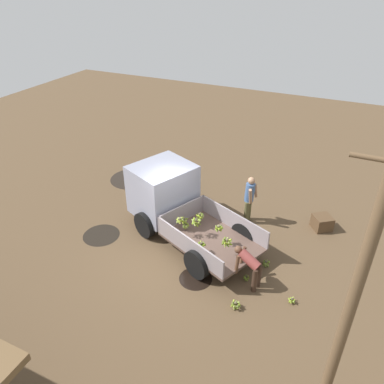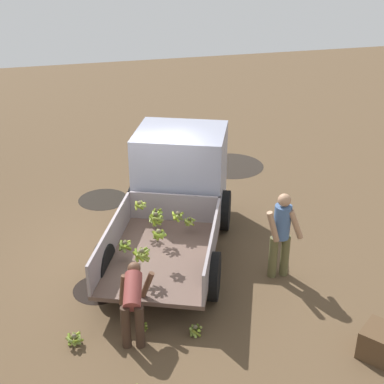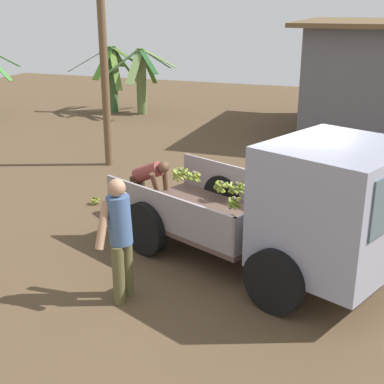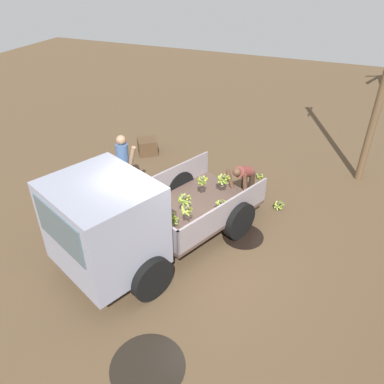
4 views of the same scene
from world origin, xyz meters
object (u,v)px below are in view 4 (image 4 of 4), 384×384
(cargo_truck, at_px, (122,222))
(person_foreground_visitor, at_px, (123,164))
(person_worker_loading, at_px, (244,177))
(banana_bunch_on_ground_1, at_px, (260,176))
(banana_bunch_on_ground_3, at_px, (211,185))
(banana_bunch_on_ground_2, at_px, (236,198))
(wooden_crate_0, at_px, (147,147))
(banana_bunch_on_ground_0, at_px, (279,205))

(cargo_truck, distance_m, person_foreground_visitor, 2.64)
(person_worker_loading, height_order, banana_bunch_on_ground_1, person_worker_loading)
(person_foreground_visitor, xyz_separation_m, banana_bunch_on_ground_3, (-1.18, 1.95, -0.85))
(person_foreground_visitor, xyz_separation_m, banana_bunch_on_ground_2, (-0.84, 2.74, -0.87))
(wooden_crate_0, bearing_deg, banana_bunch_on_ground_1, 86.86)
(person_foreground_visitor, relative_size, wooden_crate_0, 3.04)
(banana_bunch_on_ground_1, distance_m, banana_bunch_on_ground_2, 1.36)
(cargo_truck, bearing_deg, banana_bunch_on_ground_3, -166.50)
(banana_bunch_on_ground_1, bearing_deg, cargo_truck, -20.89)
(banana_bunch_on_ground_2, bearing_deg, wooden_crate_0, -114.45)
(cargo_truck, distance_m, person_worker_loading, 3.56)
(banana_bunch_on_ground_2, bearing_deg, person_foreground_visitor, -73.01)
(banana_bunch_on_ground_3, bearing_deg, banana_bunch_on_ground_2, 66.68)
(person_foreground_visitor, relative_size, banana_bunch_on_ground_0, 6.05)
(banana_bunch_on_ground_0, bearing_deg, wooden_crate_0, -108.28)
(cargo_truck, relative_size, person_foreground_visitor, 2.85)
(banana_bunch_on_ground_1, height_order, wooden_crate_0, wooden_crate_0)
(cargo_truck, bearing_deg, person_foreground_visitor, -125.90)
(cargo_truck, xyz_separation_m, banana_bunch_on_ground_1, (-4.43, 1.69, -1.02))
(person_worker_loading, distance_m, banana_bunch_on_ground_2, 0.64)
(person_worker_loading, height_order, wooden_crate_0, person_worker_loading)
(banana_bunch_on_ground_1, bearing_deg, banana_bunch_on_ground_3, -47.90)
(cargo_truck, xyz_separation_m, person_worker_loading, (-3.19, 1.53, -0.42))
(banana_bunch_on_ground_3, distance_m, wooden_crate_0, 2.84)
(banana_bunch_on_ground_2, distance_m, wooden_crate_0, 3.70)
(banana_bunch_on_ground_0, bearing_deg, cargo_truck, -38.06)
(banana_bunch_on_ground_1, bearing_deg, banana_bunch_on_ground_2, -12.90)
(person_foreground_visitor, height_order, banana_bunch_on_ground_1, person_foreground_visitor)
(wooden_crate_0, bearing_deg, banana_bunch_on_ground_2, 65.55)
(person_worker_loading, distance_m, banana_bunch_on_ground_3, 1.13)
(banana_bunch_on_ground_2, bearing_deg, banana_bunch_on_ground_3, -113.32)
(banana_bunch_on_ground_3, bearing_deg, person_worker_loading, 74.83)
(banana_bunch_on_ground_3, bearing_deg, wooden_crate_0, -114.79)
(banana_bunch_on_ground_2, xyz_separation_m, banana_bunch_on_ground_3, (-0.34, -0.79, 0.02))
(cargo_truck, relative_size, wooden_crate_0, 8.67)
(banana_bunch_on_ground_0, bearing_deg, person_foreground_visitor, -76.83)
(person_foreground_visitor, xyz_separation_m, wooden_crate_0, (-2.37, -0.63, -0.71))
(cargo_truck, xyz_separation_m, wooden_crate_0, (-4.63, -1.98, -0.88))
(person_worker_loading, relative_size, banana_bunch_on_ground_0, 3.98)
(banana_bunch_on_ground_2, height_order, banana_bunch_on_ground_3, banana_bunch_on_ground_3)
(person_foreground_visitor, relative_size, banana_bunch_on_ground_2, 9.80)
(banana_bunch_on_ground_0, xyz_separation_m, banana_bunch_on_ground_2, (0.06, -1.09, -0.04))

